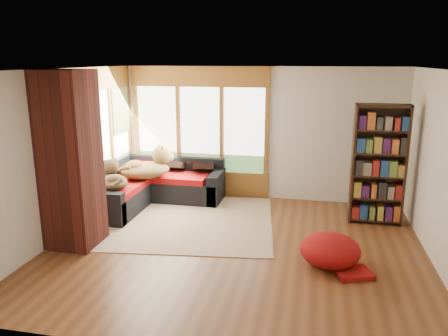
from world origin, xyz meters
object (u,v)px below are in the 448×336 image
at_px(sectional_sofa, 153,188).
at_px(dog_brindle, 113,176).
at_px(pouf, 330,249).
at_px(bookshelf, 378,165).
at_px(brick_chimney, 70,160).
at_px(dog_tan, 149,164).
at_px(area_rug, 169,220).

xyz_separation_m(sectional_sofa, dog_brindle, (-0.40, -0.84, 0.44)).
xyz_separation_m(pouf, dog_brindle, (-3.71, 1.16, 0.51)).
bearing_deg(bookshelf, pouf, -113.46).
distance_m(brick_chimney, dog_tan, 2.08).
distance_m(brick_chimney, dog_brindle, 1.33).
bearing_deg(brick_chimney, dog_tan, 77.72).
distance_m(sectional_sofa, pouf, 3.87).
height_order(area_rug, pouf, pouf).
height_order(sectional_sofa, dog_brindle, dog_brindle).
height_order(sectional_sofa, dog_tan, dog_tan).
xyz_separation_m(sectional_sofa, dog_tan, (-0.02, -0.08, 0.50)).
distance_m(sectional_sofa, area_rug, 1.09).
bearing_deg(brick_chimney, bookshelf, 22.16).
height_order(pouf, dog_tan, dog_tan).
bearing_deg(bookshelf, dog_brindle, -171.82).
bearing_deg(pouf, sectional_sofa, 148.76).
height_order(brick_chimney, bookshelf, brick_chimney).
distance_m(brick_chimney, bookshelf, 4.91).
bearing_deg(dog_tan, dog_brindle, -155.10).
bearing_deg(pouf, brick_chimney, -179.39).
xyz_separation_m(sectional_sofa, bookshelf, (4.09, -0.20, 0.71)).
relative_size(brick_chimney, dog_brindle, 3.01).
bearing_deg(sectional_sofa, bookshelf, -4.70).
bearing_deg(bookshelf, dog_tan, 178.28).
bearing_deg(bookshelf, area_rug, -169.32).
bearing_deg(area_rug, brick_chimney, -131.57).
relative_size(sectional_sofa, dog_brindle, 2.55).
bearing_deg(area_rug, pouf, -23.12).
relative_size(sectional_sofa, pouf, 2.70).
height_order(area_rug, dog_tan, dog_tan).
relative_size(brick_chimney, dog_tan, 2.38).
height_order(pouf, dog_brindle, dog_brindle).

